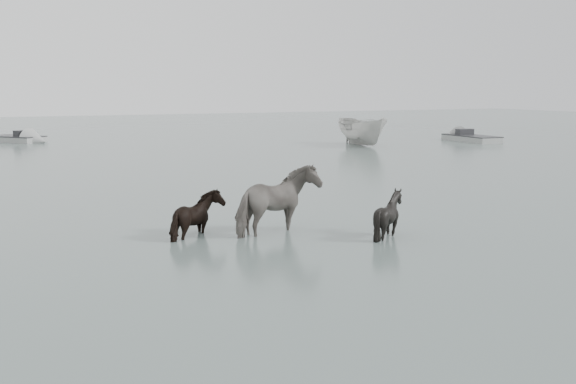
% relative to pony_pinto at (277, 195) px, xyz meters
% --- Properties ---
extents(ground, '(140.00, 140.00, 0.00)m').
position_rel_pony_pinto_xyz_m(ground, '(0.54, -1.62, -0.89)').
color(ground, '#4D5C56').
rests_on(ground, ground).
extents(pony_pinto, '(2.31, 1.59, 1.79)m').
position_rel_pony_pinto_xyz_m(pony_pinto, '(0.00, 0.00, 0.00)').
color(pony_pinto, black).
rests_on(pony_pinto, ground).
extents(pony_dark, '(1.58, 1.67, 1.31)m').
position_rel_pony_pinto_xyz_m(pony_dark, '(-1.74, 0.49, -0.24)').
color(pony_dark, black).
rests_on(pony_dark, ground).
extents(pony_black, '(1.27, 1.16, 1.27)m').
position_rel_pony_pinto_xyz_m(pony_black, '(2.15, -1.35, -0.26)').
color(pony_black, black).
rests_on(pony_black, ground).
extents(boat_small, '(2.11, 4.83, 1.82)m').
position_rel_pony_pinto_xyz_m(boat_small, '(14.06, 18.98, 0.02)').
color(boat_small, '#B6B5B1').
rests_on(boat_small, ground).
extents(skiff_port, '(1.77, 5.61, 0.75)m').
position_rel_pony_pinto_xyz_m(skiff_port, '(21.77, 18.42, -0.52)').
color(skiff_port, gray).
rests_on(skiff_port, ground).
extents(skiff_mid, '(4.34, 4.84, 0.75)m').
position_rel_pony_pinto_xyz_m(skiff_mid, '(-4.25, 30.18, -0.52)').
color(skiff_mid, '#949694').
rests_on(skiff_mid, ground).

